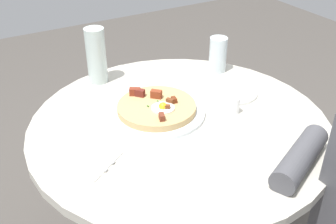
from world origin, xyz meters
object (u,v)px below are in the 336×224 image
at_px(water_glass, 218,55).
at_px(salt_shaker, 236,105).
at_px(breakfast_pizza, 157,107).
at_px(fork, 87,153).
at_px(dining_table, 179,163).
at_px(knife, 79,160).
at_px(bread_plate, 231,92).
at_px(pizza_plate, 157,112).
at_px(water_bottle, 96,56).

distance_m(water_glass, salt_shaker, 0.32).
xyz_separation_m(breakfast_pizza, fork, (-0.10, 0.28, -0.02)).
distance_m(dining_table, knife, 0.39).
bearing_deg(dining_table, fork, 93.45).
relative_size(bread_plate, fork, 1.05).
bearing_deg(fork, knife, 90.00).
bearing_deg(salt_shaker, pizza_plate, 61.06).
distance_m(pizza_plate, knife, 0.33).
height_order(dining_table, salt_shaker, salt_shaker).
relative_size(pizza_plate, bread_plate, 1.68).
distance_m(bread_plate, fork, 0.58).
bearing_deg(knife, water_bottle, -61.31).
xyz_separation_m(dining_table, knife, (-0.04, 0.35, 0.18)).
bearing_deg(pizza_plate, bread_plate, -92.14).
height_order(pizza_plate, fork, pizza_plate).
relative_size(dining_table, breakfast_pizza, 3.71).
height_order(pizza_plate, bread_plate, pizza_plate).
bearing_deg(salt_shaker, breakfast_pizza, 60.95).
bearing_deg(pizza_plate, dining_table, -152.17).
bearing_deg(salt_shaker, fork, 86.78).
bearing_deg(pizza_plate, salt_shaker, -118.94).
bearing_deg(salt_shaker, knife, 89.10).
xyz_separation_m(dining_table, salt_shaker, (-0.05, -0.18, 0.20)).
bearing_deg(water_glass, water_bottle, 71.10).
distance_m(fork, water_glass, 0.69).
height_order(pizza_plate, knife, pizza_plate).
xyz_separation_m(pizza_plate, bread_plate, (-0.01, -0.30, -0.00)).
height_order(breakfast_pizza, knife, breakfast_pizza).
xyz_separation_m(dining_table, water_glass, (0.24, -0.32, 0.24)).
height_order(fork, water_bottle, water_bottle).
relative_size(breakfast_pizza, water_glass, 1.88).
distance_m(breakfast_pizza, water_bottle, 0.33).
relative_size(bread_plate, water_glass, 1.38).
xyz_separation_m(breakfast_pizza, knife, (-0.12, 0.31, -0.02)).
bearing_deg(water_bottle, fork, 154.25).
bearing_deg(water_bottle, dining_table, -162.97).
height_order(dining_table, water_bottle, water_bottle).
bearing_deg(pizza_plate, knife, 110.86).
relative_size(fork, salt_shaker, 3.27).
xyz_separation_m(water_bottle, salt_shaker, (-0.44, -0.30, -0.08)).
height_order(pizza_plate, water_glass, water_glass).
bearing_deg(bread_plate, fork, 98.53).
relative_size(bread_plate, salt_shaker, 3.43).
relative_size(fork, water_glass, 1.32).
bearing_deg(bread_plate, breakfast_pizza, 87.75).
height_order(knife, salt_shaker, salt_shaker).
bearing_deg(fork, water_glass, -101.21).
height_order(breakfast_pizza, salt_shaker, breakfast_pizza).
height_order(dining_table, fork, fork).
distance_m(knife, water_bottle, 0.49).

